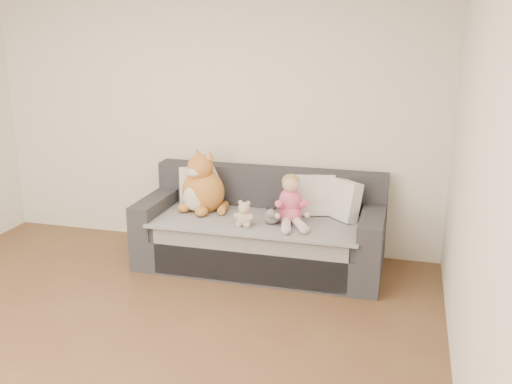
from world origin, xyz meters
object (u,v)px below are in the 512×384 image
sofa (261,232)px  sippy_cup (244,220)px  plush_cat (202,188)px  teddy_bear (244,216)px  toddler (291,203)px

sofa → sippy_cup: bearing=-103.3°
plush_cat → teddy_bear: (0.49, -0.31, -0.13)m
toddler → plush_cat: bearing=151.4°
sofa → toddler: bearing=-25.0°
teddy_bear → sippy_cup: bearing=-174.6°
sippy_cup → plush_cat: bearing=147.8°
teddy_bear → sofa: bearing=79.7°
teddy_bear → sippy_cup: size_ratio=2.16×
toddler → plush_cat: 0.88m
plush_cat → sofa: bearing=19.7°
sofa → teddy_bear: bearing=-103.0°
toddler → sippy_cup: 0.43m
sofa → teddy_bear: (-0.07, -0.31, 0.26)m
plush_cat → teddy_bear: size_ratio=2.63×
toddler → teddy_bear: toddler is taller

